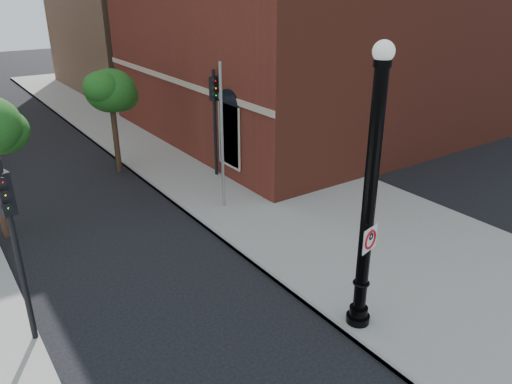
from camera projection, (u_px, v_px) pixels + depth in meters
ground at (254, 347)px, 11.49m from camera, size 120.00×120.00×0.00m
sidewalk_right at (238, 169)px, 22.18m from camera, size 8.00×60.00×0.12m
curb_edge at (156, 188)px, 20.11m from camera, size 0.10×60.00×0.14m
brick_wall_building at (348, 10)px, 28.02m from camera, size 22.30×16.30×12.50m
lamppost at (368, 210)px, 11.00m from camera, size 0.57×0.57×6.74m
no_parking_sign at (370, 239)px, 11.10m from camera, size 0.58×0.17×0.59m
traffic_signal_left at (11, 225)px, 10.48m from camera, size 0.34×0.39×4.51m
traffic_signal_right at (214, 106)px, 20.27m from camera, size 0.36×0.40×4.56m
utility_pole at (222, 139)px, 17.43m from camera, size 0.11×0.11×5.34m
street_tree_c at (111, 92)px, 20.73m from camera, size 2.48×2.25×4.48m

